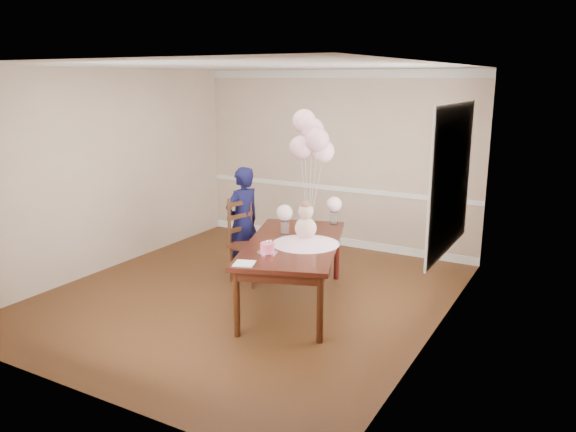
{
  "coord_description": "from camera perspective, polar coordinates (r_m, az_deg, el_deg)",
  "views": [
    {
      "loc": [
        3.55,
        -5.34,
        2.57
      ],
      "look_at": [
        0.54,
        0.04,
        1.05
      ],
      "focal_mm": 35.0,
      "sensor_mm": 36.0,
      "label": 1
    }
  ],
  "objects": [
    {
      "name": "balloon_ribbon_e",
      "position": [
        6.83,
        2.8,
        1.98
      ],
      "size": [
        0.11,
        0.12,
        0.78
      ],
      "primitive_type": "cylinder",
      "rotation": [
        -0.09,
        0.17,
        0.34
      ],
      "color": "white",
      "rests_on": "balloon_weight"
    },
    {
      "name": "balloon_d",
      "position": [
        6.81,
        1.65,
        9.63
      ],
      "size": [
        0.28,
        0.28,
        0.28
      ],
      "primitive_type": "sphere",
      "color": "#EEA9B8",
      "rests_on": "balloon_ribbon_d"
    },
    {
      "name": "roses_near",
      "position": [
        6.63,
        -0.35,
        0.34
      ],
      "size": [
        0.19,
        0.19,
        0.19
      ],
      "primitive_type": "sphere",
      "color": "beige",
      "rests_on": "rose_vase_near"
    },
    {
      "name": "balloon_ribbon_c",
      "position": [
        6.83,
        2.27,
        3.06
      ],
      "size": [
        0.02,
        0.1,
        1.05
      ],
      "primitive_type": "cylinder",
      "rotation": [
        -0.09,
        0.02,
        0.34
      ],
      "color": "silver",
      "rests_on": "balloon_weight"
    },
    {
      "name": "rose_vase_near",
      "position": [
        6.68,
        -0.34,
        -1.18
      ],
      "size": [
        0.13,
        0.13,
        0.16
      ],
      "primitive_type": "cylinder",
      "rotation": [
        0.0,
        0.0,
        0.34
      ],
      "color": "white",
      "rests_on": "dining_table_top"
    },
    {
      "name": "balloon_e",
      "position": [
        6.77,
        3.53,
        6.58
      ],
      "size": [
        0.28,
        0.28,
        0.28
      ],
      "primitive_type": "sphere",
      "color": "#FFB4C2",
      "rests_on": "balloon_ribbon_e"
    },
    {
      "name": "chair_leg_fr",
      "position": [
        7.03,
        -3.57,
        -5.6
      ],
      "size": [
        0.05,
        0.05,
        0.46
      ],
      "primitive_type": "cylinder",
      "rotation": [
        0.0,
        0.0,
        -0.2
      ],
      "color": "black",
      "rests_on": "floor"
    },
    {
      "name": "baby_torso",
      "position": [
        6.27,
        1.81,
        -1.24
      ],
      "size": [
        0.24,
        0.24,
        0.24
      ],
      "primitive_type": "sphere",
      "color": "pink",
      "rests_on": "baby_skirt"
    },
    {
      "name": "window_blinds",
      "position": [
        6.08,
        16.09,
        3.66
      ],
      "size": [
        0.01,
        1.5,
        1.4
      ],
      "primitive_type": "cube",
      "color": "silver",
      "rests_on": "wall_right"
    },
    {
      "name": "table_apron",
      "position": [
        6.42,
        0.51,
        -3.5
      ],
      "size": [
        1.49,
        2.11,
        0.1
      ],
      "primitive_type": "cube",
      "rotation": [
        0.0,
        0.0,
        0.34
      ],
      "color": "black",
      "rests_on": "table_leg_fl"
    },
    {
      "name": "chair_leg_br",
      "position": [
        7.3,
        -1.45,
        -4.84
      ],
      "size": [
        0.05,
        0.05,
        0.46
      ],
      "primitive_type": "cylinder",
      "rotation": [
        0.0,
        0.0,
        -0.2
      ],
      "color": "#3B1C10",
      "rests_on": "floor"
    },
    {
      "name": "chair_slat_mid",
      "position": [
        7.27,
        -4.89,
        0.01
      ],
      "size": [
        0.12,
        0.43,
        0.05
      ],
      "primitive_type": "cube",
      "rotation": [
        0.0,
        0.0,
        -0.2
      ],
      "color": "#3C1F10",
      "rests_on": "dining_chair_seat"
    },
    {
      "name": "chair_rail_trim",
      "position": [
        8.76,
        4.74,
        2.81
      ],
      "size": [
        4.5,
        0.02,
        0.07
      ],
      "primitive_type": "cube",
      "color": "white",
      "rests_on": "wall_back"
    },
    {
      "name": "table_leg_bl",
      "position": [
        7.45,
        -1.55,
        -3.46
      ],
      "size": [
        0.09,
        0.09,
        0.71
      ],
      "primitive_type": "cylinder",
      "rotation": [
        0.0,
        0.0,
        0.34
      ],
      "color": "black",
      "rests_on": "floor"
    },
    {
      "name": "crown_molding",
      "position": [
        8.6,
        4.98,
        14.2
      ],
      "size": [
        4.5,
        0.02,
        0.12
      ],
      "primitive_type": "cube",
      "color": "silver",
      "rests_on": "wall_back"
    },
    {
      "name": "chair_back_post_r",
      "position": [
        7.41,
        -3.82,
        -0.04
      ],
      "size": [
        0.05,
        0.05,
        0.6
      ],
      "primitive_type": "cylinder",
      "rotation": [
        0.0,
        0.0,
        -0.2
      ],
      "color": "#3B1A10",
      "rests_on": "dining_chair_seat"
    },
    {
      "name": "birthday_cake",
      "position": [
        5.98,
        -2.11,
        -3.21
      ],
      "size": [
        0.19,
        0.19,
        0.1
      ],
      "primitive_type": "cylinder",
      "rotation": [
        0.0,
        0.0,
        0.34
      ],
      "color": "#FF507A",
      "rests_on": "cake_platter"
    },
    {
      "name": "baby_hair",
      "position": [
        6.21,
        1.82,
        1.01
      ],
      "size": [
        0.12,
        0.12,
        0.12
      ],
      "primitive_type": "sphere",
      "color": "brown",
      "rests_on": "baby_head"
    },
    {
      "name": "balloon_b",
      "position": [
        6.63,
        2.99,
        7.75
      ],
      "size": [
        0.28,
        0.28,
        0.28
      ],
      "primitive_type": "sphere",
      "color": "#DB9BAB",
      "rests_on": "balloon_ribbon_b"
    },
    {
      "name": "dining_table_top",
      "position": [
        6.39,
        0.51,
        -2.85
      ],
      "size": [
        1.62,
        2.24,
        0.05
      ],
      "primitive_type": "cube",
      "rotation": [
        0.0,
        0.0,
        0.34
      ],
      "color": "black",
      "rests_on": "table_leg_fl"
    },
    {
      "name": "roses_far",
      "position": [
        7.1,
        4.7,
        1.19
      ],
      "size": [
        0.19,
        0.19,
        0.19
      ],
      "primitive_type": "sphere",
      "color": "#FFD5DA",
      "rests_on": "rose_vase_far"
    },
    {
      "name": "woman",
      "position": [
        7.41,
        -4.61,
        -0.58
      ],
      "size": [
        0.49,
        0.61,
        1.46
      ],
      "primitive_type": "imported",
      "rotation": [
        0.0,
        0.0,
        -1.86
      ],
      "color": "black",
      "rests_on": "floor"
    },
    {
      "name": "balloon_ribbon_a",
      "position": [
        6.81,
        1.7,
        2.16
      ],
      "size": [
        0.09,
        0.03,
        0.84
      ],
      "primitive_type": "cylinder",
      "rotation": [
        0.0,
        -0.1,
        0.34
      ],
      "color": "white",
      "rests_on": "balloon_weight"
    },
    {
      "name": "table_leg_br",
      "position": [
        7.34,
        4.97,
        -3.78
      ],
      "size": [
        0.09,
        0.09,
        0.71
      ],
      "primitive_type": "cylinder",
      "rotation": [
        0.0,
        0.0,
        0.34
      ],
      "color": "black",
      "rests_on": "floor"
    },
    {
      "name": "wall_back",
      "position": [
        8.69,
        4.83,
        5.73
      ],
      "size": [
        4.5,
        0.02,
        2.7
      ],
      "primitive_type": "cube",
      "color": "tan",
      "rests_on": "floor"
    },
    {
      "name": "baby_skirt",
      "position": [
        6.3,
        1.8,
        -2.39
      ],
      "size": [
        0.98,
        0.98,
        0.1
      ],
      "primitive_type": "cone",
      "rotation": [
        0.0,
        0.0,
        0.34
      ],
      "color": "#FFBBD7",
      "rests_on": "dining_table_top"
    },
    {
      "name": "cake_flower_b",
      "position": [
        5.97,
        -1.79,
        -2.57
      ],
      "size": [
        0.03,
        0.03,
        0.03
      ],
      "primitive_type": "sphere",
      "color": "white",
      "rests_on": "birthday_cake"
    },
    {
      "name": "chair_slat_top",
      "position": [
        7.23,
        -4.92,
        1.33
      ],
      "size": [
        0.12,
        0.43,
        0.05
      ],
      "primitive_type": "cube",
      "rotation": [
        0.0,
        0.0,
        -0.2
      ],
      "color": "#381C0F",
      "rests_on": "dining_chair_seat"
    },
    {
      "name": "ceiling",
      "position": [
        6.41,
        -4.55,
        14.98
      ],
      "size": [
        4.5,
        5.0,
        0.02
      ],
      "primitive_type": "cube",
      "color": "silver",
      "rests_on": "wall_back"
    },
    {
      "name": "chair_leg_fl",
      "position": [
        7.29,
        -5.76,
        -4.92
      ],
      "size": [
        0.05,
        0.05,
        0.46
      ],
      "primitive_type": "cylinder",
      "rotation": [
        0.0,
        0.0,
        -0.2
      ],
      "color": "#311B0D",
      "rests_on": "floor"
    },
    {
      "name": "wall_right",
      "position": [
        5.63,
        15.17,
        0.86
      ],
      "size": [
        0.02,
        5.0,
        2.7
      ],
      "primitive_type": "cube",
      "color": "tan",
      "rests_on": "floor"
    },
    {
      "name": "baseboard_trim",
      "position": [
        8.96,
        4.64,
        -2.47
      ],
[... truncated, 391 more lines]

